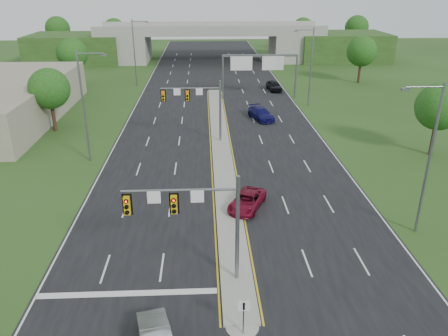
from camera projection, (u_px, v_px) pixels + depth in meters
name	position (u px, v px, depth m)	size (l,w,h in m)	color
ground	(237.00, 280.00, 26.80)	(240.00, 240.00, 0.00)	#284518
road	(217.00, 117.00, 58.91)	(24.00, 160.00, 0.02)	black
median	(221.00, 147.00, 47.86)	(2.00, 54.00, 0.16)	gray
median_nose	(242.00, 326.00, 23.09)	(2.00, 2.00, 0.16)	gray
lane_markings	(214.00, 131.00, 53.29)	(23.72, 160.00, 0.01)	gold
signal_mast_near	(198.00, 214.00, 24.77)	(6.62, 0.60, 7.00)	slate
signal_mast_far	(200.00, 102.00, 47.70)	(6.62, 0.60, 7.00)	slate
keep_right_sign	(244.00, 312.00, 22.05)	(0.60, 0.13, 2.20)	slate
sign_gantry	(259.00, 64.00, 66.24)	(11.58, 0.44, 6.67)	slate
overpass	(211.00, 45.00, 98.80)	(80.00, 14.00, 8.10)	gray
lightpole_l_mid	(85.00, 102.00, 42.16)	(2.85, 0.25, 11.00)	slate
lightpole_l_far	(135.00, 50.00, 74.27)	(2.85, 0.25, 11.00)	slate
lightpole_r_near	(428.00, 154.00, 29.56)	(2.85, 0.25, 11.00)	slate
lightpole_r_far	(310.00, 64.00, 61.67)	(2.85, 0.25, 11.00)	slate
tree_l_near	(49.00, 89.00, 51.40)	(4.80, 4.80, 7.60)	#382316
tree_l_mid	(72.00, 54.00, 74.04)	(5.20, 5.20, 8.12)	#382316
tree_r_near	(439.00, 107.00, 44.07)	(4.80, 4.80, 7.60)	#382316
tree_r_mid	(362.00, 52.00, 76.23)	(5.20, 5.20, 8.12)	#382316
tree_back_a	(58.00, 29.00, 109.08)	(6.00, 6.00, 8.85)	#382316
tree_back_b	(114.00, 30.00, 109.82)	(5.60, 5.60, 8.32)	#382316
tree_back_c	(303.00, 29.00, 111.92)	(5.60, 5.60, 8.32)	#382316
tree_back_d	(357.00, 27.00, 112.41)	(6.00, 6.00, 8.85)	#382316
car_far_a	(247.00, 201.00, 34.97)	(2.12, 4.61, 1.28)	maroon
car_far_b	(261.00, 114.00, 57.46)	(2.09, 5.13, 1.49)	#0E0D4E
car_far_c	(274.00, 86.00, 72.63)	(1.88, 4.66, 1.59)	black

